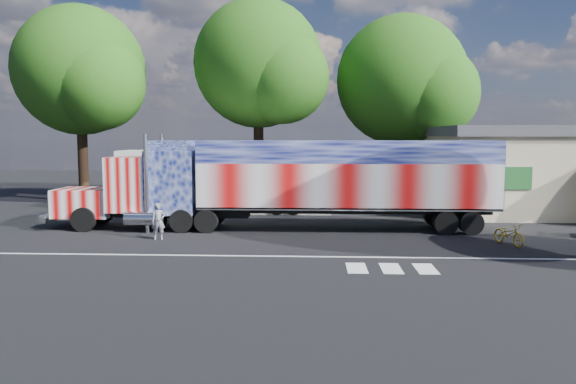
{
  "coord_description": "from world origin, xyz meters",
  "views": [
    {
      "loc": [
        1.33,
        -24.24,
        4.62
      ],
      "look_at": [
        0.0,
        3.0,
        1.9
      ],
      "focal_mm": 35.0,
      "sensor_mm": 36.0,
      "label": 1
    }
  ],
  "objects_px": {
    "woman": "(158,221)",
    "semi_truck": "(291,181)",
    "tree_n_mid": "(260,64)",
    "tree_nw_a": "(82,71)",
    "bicycle": "(509,234)",
    "coach_bus": "(226,180)",
    "tree_ne_a": "(404,81)"
  },
  "relations": [
    {
      "from": "tree_ne_a",
      "to": "tree_nw_a",
      "type": "bearing_deg",
      "value": -173.33
    },
    {
      "from": "semi_truck",
      "to": "tree_ne_a",
      "type": "height_order",
      "value": "tree_ne_a"
    },
    {
      "from": "coach_bus",
      "to": "tree_ne_a",
      "type": "bearing_deg",
      "value": 31.96
    },
    {
      "from": "coach_bus",
      "to": "woman",
      "type": "height_order",
      "value": "coach_bus"
    },
    {
      "from": "woman",
      "to": "semi_truck",
      "type": "bearing_deg",
      "value": 11.81
    },
    {
      "from": "semi_truck",
      "to": "tree_ne_a",
      "type": "xyz_separation_m",
      "value": [
        7.58,
        13.75,
        6.14
      ]
    },
    {
      "from": "semi_truck",
      "to": "tree_nw_a",
      "type": "xyz_separation_m",
      "value": [
        -15.02,
        11.11,
        6.67
      ]
    },
    {
      "from": "semi_truck",
      "to": "woman",
      "type": "height_order",
      "value": "semi_truck"
    },
    {
      "from": "semi_truck",
      "to": "coach_bus",
      "type": "distance_m",
      "value": 7.67
    },
    {
      "from": "bicycle",
      "to": "tree_nw_a",
      "type": "height_order",
      "value": "tree_nw_a"
    },
    {
      "from": "coach_bus",
      "to": "tree_n_mid",
      "type": "relative_size",
      "value": 0.91
    },
    {
      "from": "semi_truck",
      "to": "tree_n_mid",
      "type": "distance_m",
      "value": 14.14
    },
    {
      "from": "semi_truck",
      "to": "woman",
      "type": "xyz_separation_m",
      "value": [
        -5.8,
        -3.11,
        -1.61
      ]
    },
    {
      "from": "tree_n_mid",
      "to": "tree_nw_a",
      "type": "xyz_separation_m",
      "value": [
        -12.36,
        -0.79,
        -0.49
      ]
    },
    {
      "from": "semi_truck",
      "to": "coach_bus",
      "type": "bearing_deg",
      "value": 123.83
    },
    {
      "from": "semi_truck",
      "to": "coach_bus",
      "type": "relative_size",
      "value": 1.72
    },
    {
      "from": "semi_truck",
      "to": "bicycle",
      "type": "xyz_separation_m",
      "value": [
        9.47,
        -3.62,
        -1.96
      ]
    },
    {
      "from": "coach_bus",
      "to": "tree_ne_a",
      "type": "xyz_separation_m",
      "value": [
        11.84,
        7.39,
        6.63
      ]
    },
    {
      "from": "tree_ne_a",
      "to": "coach_bus",
      "type": "bearing_deg",
      "value": -148.04
    },
    {
      "from": "tree_ne_a",
      "to": "bicycle",
      "type": "bearing_deg",
      "value": -83.79
    },
    {
      "from": "coach_bus",
      "to": "bicycle",
      "type": "distance_m",
      "value": 17.04
    },
    {
      "from": "tree_nw_a",
      "to": "tree_n_mid",
      "type": "bearing_deg",
      "value": 3.66
    },
    {
      "from": "coach_bus",
      "to": "tree_nw_a",
      "type": "xyz_separation_m",
      "value": [
        -10.75,
        4.75,
        7.16
      ]
    },
    {
      "from": "tree_ne_a",
      "to": "tree_n_mid",
      "type": "bearing_deg",
      "value": -169.73
    },
    {
      "from": "coach_bus",
      "to": "tree_nw_a",
      "type": "bearing_deg",
      "value": 156.18
    },
    {
      "from": "tree_n_mid",
      "to": "bicycle",
      "type": "bearing_deg",
      "value": -52.0
    },
    {
      "from": "semi_truck",
      "to": "bicycle",
      "type": "distance_m",
      "value": 10.32
    },
    {
      "from": "bicycle",
      "to": "tree_n_mid",
      "type": "relative_size",
      "value": 0.13
    },
    {
      "from": "semi_truck",
      "to": "tree_n_mid",
      "type": "bearing_deg",
      "value": 102.58
    },
    {
      "from": "tree_nw_a",
      "to": "semi_truck",
      "type": "bearing_deg",
      "value": -36.49
    },
    {
      "from": "coach_bus",
      "to": "woman",
      "type": "distance_m",
      "value": 9.66
    },
    {
      "from": "tree_ne_a",
      "to": "tree_n_mid",
      "type": "distance_m",
      "value": 10.45
    }
  ]
}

